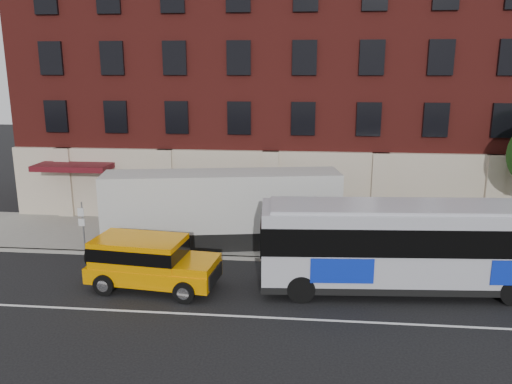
# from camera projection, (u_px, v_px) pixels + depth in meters

# --- Properties ---
(ground) EXTENTS (120.00, 120.00, 0.00)m
(ground) POSITION_uv_depth(u_px,v_px,m) (245.00, 324.00, 17.62)
(ground) COLOR black
(ground) RESTS_ON ground
(sidewalk) EXTENTS (60.00, 6.00, 0.15)m
(sidewalk) POSITION_uv_depth(u_px,v_px,m) (266.00, 238.00, 26.30)
(sidewalk) COLOR #9B978D
(sidewalk) RESTS_ON ground
(kerb) EXTENTS (60.00, 0.25, 0.15)m
(kerb) POSITION_uv_depth(u_px,v_px,m) (261.00, 259.00, 23.40)
(kerb) COLOR #9B978D
(kerb) RESTS_ON ground
(lane_line) EXTENTS (60.00, 0.12, 0.01)m
(lane_line) POSITION_uv_depth(u_px,v_px,m) (247.00, 317.00, 18.10)
(lane_line) COLOR silver
(lane_line) RESTS_ON ground
(building) EXTENTS (30.00, 12.10, 15.00)m
(building) POSITION_uv_depth(u_px,v_px,m) (277.00, 85.00, 32.18)
(building) COLOR maroon
(building) RESTS_ON sidewalk
(sign_pole) EXTENTS (0.30, 0.20, 2.50)m
(sign_pole) POSITION_uv_depth(u_px,v_px,m) (83.00, 224.00, 24.04)
(sign_pole) COLOR slate
(sign_pole) RESTS_ON ground
(city_bus) EXTENTS (13.02, 3.63, 3.52)m
(city_bus) POSITION_uv_depth(u_px,v_px,m) (426.00, 244.00, 19.82)
(city_bus) COLOR #B1B1BB
(city_bus) RESTS_ON ground
(yellow_suv) EXTENTS (5.51, 2.81, 2.06)m
(yellow_suv) POSITION_uv_depth(u_px,v_px,m) (148.00, 260.00, 20.27)
(yellow_suv) COLOR orange
(yellow_suv) RESTS_ON ground
(shipping_container) EXTENTS (11.53, 4.23, 3.77)m
(shipping_container) POSITION_uv_depth(u_px,v_px,m) (222.00, 211.00, 24.71)
(shipping_container) COLOR black
(shipping_container) RESTS_ON ground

